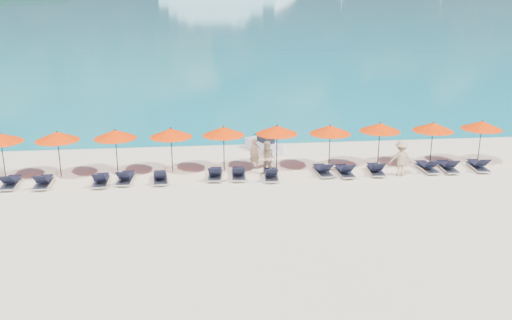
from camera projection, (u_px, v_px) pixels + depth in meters
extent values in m
plane|color=beige|center=(264.00, 209.00, 23.31)|extent=(1400.00, 1400.00, 0.00)
ellipsoid|color=black|center=(40.00, 33.00, 550.61)|extent=(162.00, 126.00, 85.50)
cube|color=silver|center=(264.00, 146.00, 31.34)|extent=(1.89, 2.65, 0.57)
cube|color=black|center=(266.00, 140.00, 31.05)|extent=(0.91, 1.16, 0.36)
cylinder|color=black|center=(258.00, 134.00, 31.68)|extent=(0.54, 0.30, 0.06)
imported|color=tan|center=(255.00, 154.00, 28.25)|extent=(0.64, 0.49, 1.56)
imported|color=tan|center=(268.00, 159.00, 27.24)|extent=(0.95, 0.82, 1.70)
imported|color=tan|center=(401.00, 158.00, 27.18)|extent=(1.18, 0.65, 1.75)
cylinder|color=black|center=(3.00, 157.00, 26.66)|extent=(0.05, 0.05, 2.20)
cone|color=#F83300|center=(0.00, 138.00, 26.39)|extent=(2.10, 2.10, 0.42)
sphere|color=black|center=(0.00, 133.00, 26.33)|extent=(0.08, 0.08, 0.08)
cylinder|color=black|center=(59.00, 155.00, 26.93)|extent=(0.05, 0.05, 2.20)
cone|color=#F83300|center=(57.00, 136.00, 26.66)|extent=(2.10, 2.10, 0.42)
sphere|color=black|center=(57.00, 132.00, 26.60)|extent=(0.08, 0.08, 0.08)
cylinder|color=black|center=(117.00, 153.00, 27.30)|extent=(0.05, 0.05, 2.20)
cone|color=#F83300|center=(115.00, 134.00, 27.03)|extent=(2.10, 2.10, 0.42)
sphere|color=black|center=(115.00, 130.00, 26.97)|extent=(0.08, 0.08, 0.08)
cylinder|color=black|center=(172.00, 151.00, 27.58)|extent=(0.05, 0.05, 2.20)
cone|color=#F83300|center=(171.00, 133.00, 27.31)|extent=(2.10, 2.10, 0.42)
sphere|color=black|center=(171.00, 128.00, 27.25)|extent=(0.08, 0.08, 0.08)
cylinder|color=black|center=(224.00, 149.00, 27.88)|extent=(0.05, 0.05, 2.20)
cone|color=#F83300|center=(224.00, 131.00, 27.61)|extent=(2.10, 2.10, 0.42)
sphere|color=black|center=(224.00, 127.00, 27.55)|extent=(0.08, 0.08, 0.08)
cylinder|color=black|center=(277.00, 148.00, 28.13)|extent=(0.05, 0.05, 2.20)
cone|color=#F83300|center=(277.00, 130.00, 27.86)|extent=(2.10, 2.10, 0.42)
sphere|color=black|center=(277.00, 125.00, 27.80)|extent=(0.08, 0.08, 0.08)
cylinder|color=black|center=(330.00, 148.00, 28.16)|extent=(0.05, 0.05, 2.20)
cone|color=#F83300|center=(330.00, 130.00, 27.89)|extent=(2.10, 2.10, 0.42)
sphere|color=black|center=(330.00, 125.00, 27.83)|extent=(0.08, 0.08, 0.08)
cylinder|color=black|center=(379.00, 145.00, 28.63)|extent=(0.05, 0.05, 2.20)
cone|color=#F83300|center=(380.00, 127.00, 28.37)|extent=(2.10, 2.10, 0.42)
sphere|color=black|center=(380.00, 123.00, 28.30)|extent=(0.08, 0.08, 0.08)
cylinder|color=black|center=(432.00, 144.00, 28.72)|extent=(0.05, 0.05, 2.20)
cone|color=#F83300|center=(433.00, 127.00, 28.45)|extent=(2.10, 2.10, 0.42)
sphere|color=black|center=(434.00, 122.00, 28.39)|extent=(0.08, 0.08, 0.08)
cylinder|color=black|center=(480.00, 143.00, 29.07)|extent=(0.05, 0.05, 2.20)
cone|color=#F83300|center=(482.00, 125.00, 28.80)|extent=(2.10, 2.10, 0.42)
sphere|color=black|center=(482.00, 121.00, 28.74)|extent=(0.08, 0.08, 0.08)
cube|color=silver|center=(11.00, 184.00, 25.89)|extent=(0.67, 1.72, 0.06)
cube|color=black|center=(12.00, 179.00, 26.08)|extent=(0.58, 1.12, 0.04)
cube|color=black|center=(6.00, 179.00, 25.25)|extent=(0.57, 0.55, 0.43)
cube|color=silver|center=(44.00, 183.00, 25.95)|extent=(0.64, 1.71, 0.06)
cube|color=black|center=(45.00, 178.00, 26.14)|extent=(0.56, 1.11, 0.04)
cube|color=black|center=(40.00, 179.00, 25.31)|extent=(0.56, 0.54, 0.43)
cube|color=silver|center=(101.00, 182.00, 26.17)|extent=(0.64, 1.71, 0.06)
cube|color=black|center=(102.00, 177.00, 26.37)|extent=(0.56, 1.11, 0.04)
cube|color=black|center=(99.00, 177.00, 25.53)|extent=(0.56, 0.54, 0.43)
cube|color=silver|center=(126.00, 179.00, 26.47)|extent=(0.75, 1.74, 0.06)
cube|color=black|center=(126.00, 175.00, 26.66)|extent=(0.63, 1.14, 0.04)
cube|color=black|center=(123.00, 175.00, 25.83)|extent=(0.59, 0.58, 0.43)
cube|color=silver|center=(160.00, 179.00, 26.54)|extent=(0.73, 1.74, 0.06)
cube|color=black|center=(160.00, 174.00, 26.73)|extent=(0.62, 1.13, 0.04)
cube|color=black|center=(160.00, 174.00, 25.90)|extent=(0.59, 0.57, 0.43)
cube|color=silver|center=(215.00, 175.00, 27.04)|extent=(0.79, 1.75, 0.06)
cube|color=black|center=(215.00, 171.00, 27.23)|extent=(0.66, 1.15, 0.04)
cube|color=black|center=(214.00, 171.00, 26.39)|extent=(0.60, 0.59, 0.43)
cube|color=silver|center=(238.00, 175.00, 27.08)|extent=(0.69, 1.73, 0.06)
cube|color=black|center=(238.00, 170.00, 27.27)|extent=(0.60, 1.12, 0.04)
cube|color=black|center=(239.00, 171.00, 26.43)|extent=(0.57, 0.56, 0.43)
cube|color=silver|center=(271.00, 176.00, 26.94)|extent=(0.74, 1.74, 0.06)
cube|color=black|center=(271.00, 171.00, 27.13)|extent=(0.63, 1.14, 0.04)
cube|color=black|center=(272.00, 172.00, 26.30)|extent=(0.59, 0.58, 0.43)
cube|color=silver|center=(323.00, 172.00, 27.57)|extent=(0.76, 1.75, 0.06)
cube|color=black|center=(321.00, 167.00, 27.75)|extent=(0.64, 1.14, 0.04)
cube|color=black|center=(326.00, 167.00, 26.93)|extent=(0.59, 0.58, 0.43)
cube|color=silver|center=(345.00, 172.00, 27.48)|extent=(0.68, 1.72, 0.06)
cube|color=black|center=(343.00, 168.00, 27.67)|extent=(0.59, 1.12, 0.04)
cube|color=black|center=(348.00, 168.00, 26.84)|extent=(0.57, 0.56, 0.43)
cube|color=silver|center=(375.00, 171.00, 27.70)|extent=(0.76, 1.75, 0.06)
cube|color=black|center=(375.00, 166.00, 27.89)|extent=(0.64, 1.14, 0.04)
cube|color=black|center=(379.00, 166.00, 27.05)|extent=(0.59, 0.58, 0.43)
cube|color=silver|center=(427.00, 168.00, 28.09)|extent=(0.72, 1.73, 0.06)
cube|color=black|center=(425.00, 164.00, 28.28)|extent=(0.61, 1.13, 0.04)
cube|color=black|center=(433.00, 164.00, 27.45)|extent=(0.58, 0.57, 0.43)
cube|color=silver|center=(447.00, 168.00, 28.14)|extent=(0.72, 1.73, 0.06)
cube|color=black|center=(446.00, 163.00, 28.33)|extent=(0.61, 1.13, 0.04)
cube|color=black|center=(453.00, 163.00, 27.50)|extent=(0.58, 0.57, 0.43)
cube|color=silver|center=(478.00, 167.00, 28.32)|extent=(0.74, 1.74, 0.06)
cube|color=black|center=(476.00, 162.00, 28.51)|extent=(0.63, 1.14, 0.04)
cube|color=black|center=(483.00, 162.00, 27.67)|extent=(0.59, 0.57, 0.43)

